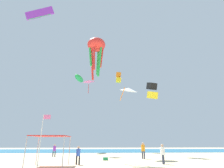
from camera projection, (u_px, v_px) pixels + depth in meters
name	position (u px, v px, depth m)	size (l,w,h in m)	color
ground	(132.00, 166.00, 14.87)	(110.00, 110.00, 0.10)	beige
ocean_strip	(112.00, 150.00, 43.59)	(110.00, 21.05, 0.03)	#1E6B93
canopy_tent	(51.00, 137.00, 15.13)	(2.97, 2.83, 2.44)	#B2B2B7
person_near_tent	(143.00, 149.00, 21.43)	(0.45, 0.47, 1.91)	#33384C
person_leftmost	(163.00, 152.00, 16.31)	(0.42, 0.42, 1.75)	#33384C
person_central	(78.00, 154.00, 15.93)	(0.40, 0.37, 1.57)	black
person_rightmost	(54.00, 149.00, 24.89)	(0.44, 0.40, 1.66)	#33384C
banner_flag	(42.00, 136.00, 13.65)	(0.61, 0.06, 4.01)	silver
cooler_box	(105.00, 159.00, 19.58)	(0.57, 0.37, 0.35)	#1E8C4C
kite_box_orange	(118.00, 77.00, 45.63)	(1.31, 1.22, 2.63)	orange
kite_parafoil_purple	(40.00, 13.00, 28.02)	(4.53, 0.42, 2.75)	purple
kite_diamond_pink	(89.00, 82.00, 32.67)	(2.32, 2.32, 2.38)	pink
kite_inflatable_green	(79.00, 78.00, 45.35)	(2.86, 5.11, 2.01)	green
kite_octopus_red	(96.00, 47.00, 24.52)	(2.98, 2.98, 5.92)	red
kite_delta_white	(129.00, 89.00, 25.59)	(3.55, 3.56, 2.26)	white
kite_box_black	(152.00, 91.00, 29.71)	(1.72, 1.90, 3.04)	black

